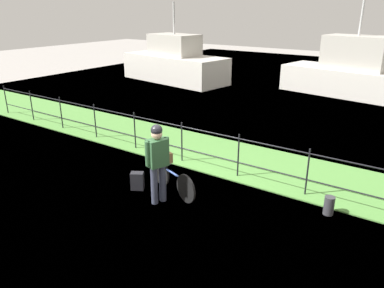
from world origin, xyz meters
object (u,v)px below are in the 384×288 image
(wooden_crate, at_px, (163,157))
(moored_boat_near, at_px, (353,74))
(cyclist_person, at_px, (158,157))
(backpack_on_paving, at_px, (137,181))
(mooring_bollard, at_px, (329,206))
(moored_boat_mid, at_px, (175,64))
(terrier_dog, at_px, (164,149))
(bicycle_main, at_px, (172,179))

(wooden_crate, bearing_deg, moored_boat_near, 84.17)
(cyclist_person, relative_size, backpack_on_paving, 4.21)
(moored_boat_near, bearing_deg, mooring_bollard, -79.17)
(wooden_crate, height_order, moored_boat_near, moored_boat_near)
(wooden_crate, height_order, mooring_bollard, wooden_crate)
(wooden_crate, distance_m, cyclist_person, 0.74)
(mooring_bollard, bearing_deg, wooden_crate, -164.94)
(mooring_bollard, bearing_deg, backpack_on_paving, -160.65)
(wooden_crate, distance_m, moored_boat_mid, 12.76)
(cyclist_person, xyz_separation_m, backpack_on_paving, (-0.75, 0.17, -0.80))
(terrier_dog, xyz_separation_m, moored_boat_near, (1.21, 12.09, 0.04))
(terrier_dog, relative_size, moored_boat_mid, 0.05)
(moored_boat_near, height_order, moored_boat_mid, moored_boat_near)
(backpack_on_paving, height_order, moored_boat_mid, moored_boat_mid)
(terrier_dog, distance_m, backpack_on_paving, 0.94)
(wooden_crate, bearing_deg, moored_boat_mid, 126.08)
(wooden_crate, bearing_deg, backpack_on_paving, -134.51)
(wooden_crate, bearing_deg, bicycle_main, -19.31)
(cyclist_person, bearing_deg, moored_boat_near, 85.95)
(bicycle_main, xyz_separation_m, moored_boat_near, (0.91, 12.19, 0.63))
(cyclist_person, bearing_deg, moored_boat_mid, 125.75)
(mooring_bollard, bearing_deg, cyclist_person, -153.66)
(bicycle_main, relative_size, wooden_crate, 4.33)
(wooden_crate, xyz_separation_m, moored_boat_near, (1.23, 12.08, 0.23))
(wooden_crate, relative_size, moored_boat_near, 0.05)
(bicycle_main, xyz_separation_m, moored_boat_mid, (-7.84, 10.42, 0.61))
(backpack_on_paving, relative_size, moored_boat_near, 0.06)
(bicycle_main, bearing_deg, terrier_dog, 160.69)
(backpack_on_paving, bearing_deg, terrier_dog, 11.95)
(backpack_on_paving, height_order, moored_boat_near, moored_boat_near)
(wooden_crate, distance_m, backpack_on_paving, 0.79)
(terrier_dog, height_order, moored_boat_near, moored_boat_near)
(bicycle_main, xyz_separation_m, cyclist_person, (0.01, -0.48, 0.68))
(terrier_dog, bearing_deg, cyclist_person, -61.88)
(terrier_dog, bearing_deg, wooden_crate, 160.69)
(wooden_crate, relative_size, moored_boat_mid, 0.06)
(mooring_bollard, height_order, moored_boat_mid, moored_boat_mid)
(terrier_dog, relative_size, moored_boat_near, 0.05)
(terrier_dog, height_order, mooring_bollard, terrier_dog)
(terrier_dog, height_order, moored_boat_mid, moored_boat_mid)
(wooden_crate, xyz_separation_m, mooring_bollard, (3.37, 0.91, -0.54))
(bicycle_main, height_order, moored_boat_mid, moored_boat_mid)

